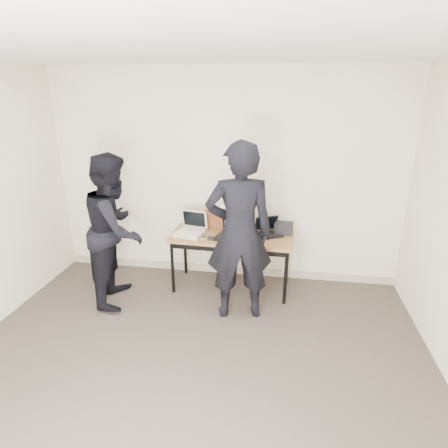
% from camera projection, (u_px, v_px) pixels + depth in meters
% --- Properties ---
extents(room, '(4.60, 4.60, 2.80)m').
position_uv_depth(room, '(175.00, 246.00, 2.69)').
color(room, '#433A33').
rests_on(room, ground).
extents(desk, '(1.53, 0.71, 0.72)m').
position_uv_depth(desk, '(231.00, 240.00, 4.61)').
color(desk, olive).
rests_on(desk, ground).
extents(laptop_beige, '(0.40, 0.39, 0.27)m').
position_uv_depth(laptop_beige, '(191.00, 230.00, 4.63)').
color(laptop_beige, beige).
rests_on(laptop_beige, desk).
extents(laptop_center, '(0.45, 0.44, 0.29)m').
position_uv_depth(laptop_center, '(234.00, 232.00, 4.53)').
color(laptop_center, black).
rests_on(laptop_center, desk).
extents(laptop_right, '(0.38, 0.38, 0.21)m').
position_uv_depth(laptop_right, '(269.00, 231.00, 4.62)').
color(laptop_right, black).
rests_on(laptop_right, desk).
extents(leather_satchel, '(0.38, 0.23, 0.25)m').
position_uv_depth(leather_satchel, '(220.00, 219.00, 4.78)').
color(leather_satchel, brown).
rests_on(leather_satchel, desk).
extents(tissue, '(0.14, 0.10, 0.08)m').
position_uv_depth(tissue, '(222.00, 207.00, 4.73)').
color(tissue, white).
rests_on(tissue, leather_satchel).
extents(equipment_box, '(0.24, 0.21, 0.13)m').
position_uv_depth(equipment_box, '(284.00, 228.00, 4.65)').
color(equipment_box, black).
rests_on(equipment_box, desk).
extents(power_brick, '(0.09, 0.06, 0.03)m').
position_uv_depth(power_brick, '(211.00, 238.00, 4.46)').
color(power_brick, black).
rests_on(power_brick, desk).
extents(cables, '(1.15, 0.43, 0.01)m').
position_uv_depth(cables, '(235.00, 235.00, 4.58)').
color(cables, black).
rests_on(cables, desk).
extents(person_typist, '(0.80, 0.62, 1.96)m').
position_uv_depth(person_typist, '(239.00, 233.00, 3.95)').
color(person_typist, black).
rests_on(person_typist, ground).
extents(person_observer, '(0.80, 0.95, 1.77)m').
position_uv_depth(person_observer, '(115.00, 229.00, 4.32)').
color(person_observer, black).
rests_on(person_observer, ground).
extents(baseboard, '(4.50, 0.03, 0.10)m').
position_uv_depth(baseboard, '(224.00, 269.00, 5.21)').
color(baseboard, '#ABA28D').
rests_on(baseboard, ground).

